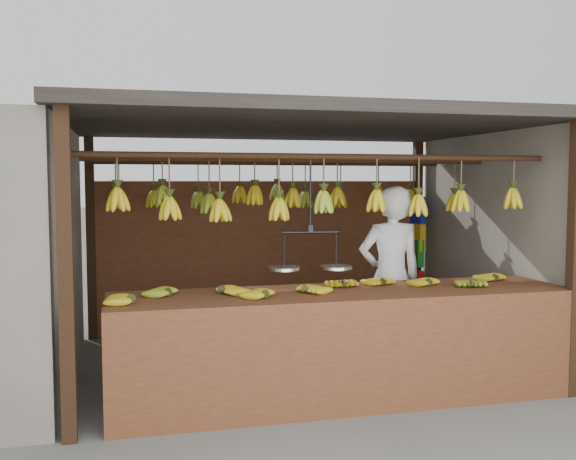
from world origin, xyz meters
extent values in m
plane|color=#5B5B57|center=(0.00, 0.00, 0.00)|extent=(80.00, 80.00, 0.00)
cube|color=black|center=(-2.00, -1.50, 1.15)|extent=(0.10, 0.10, 2.30)
cube|color=black|center=(2.00, -1.50, 1.15)|extent=(0.10, 0.10, 2.30)
cube|color=black|center=(-2.00, 1.50, 1.15)|extent=(0.10, 0.10, 2.30)
cube|color=black|center=(2.00, 1.50, 1.15)|extent=(0.10, 0.10, 2.30)
cube|color=black|center=(0.00, 0.00, 2.35)|extent=(4.30, 3.30, 0.10)
cylinder|color=black|center=(0.00, -1.00, 2.00)|extent=(4.00, 0.05, 0.05)
cylinder|color=black|center=(0.00, 0.00, 2.00)|extent=(4.00, 0.05, 0.05)
cylinder|color=black|center=(0.00, 1.00, 2.00)|extent=(4.00, 0.05, 0.05)
cube|color=#5C311B|center=(0.00, 1.50, 0.90)|extent=(4.00, 0.06, 1.80)
cube|color=#5C311B|center=(0.12, -1.10, 0.86)|extent=(3.79, 0.84, 0.08)
cube|color=#5C311B|center=(0.12, -1.52, 0.45)|extent=(3.79, 0.04, 0.90)
cube|color=black|center=(-1.67, -1.47, 0.41)|extent=(0.07, 0.07, 0.82)
cube|color=black|center=(1.92, -1.47, 0.41)|extent=(0.07, 0.07, 0.82)
cube|color=black|center=(-1.67, -0.73, 0.41)|extent=(0.07, 0.07, 0.82)
cube|color=black|center=(1.92, -0.73, 0.41)|extent=(0.07, 0.07, 0.82)
ellipsoid|color=gold|center=(-1.57, -1.23, 0.93)|extent=(0.26, 0.21, 0.06)
ellipsoid|color=#92A523|center=(-1.28, -1.01, 0.93)|extent=(0.30, 0.28, 0.06)
ellipsoid|color=gold|center=(-0.86, -1.05, 0.93)|extent=(0.29, 0.26, 0.06)
ellipsoid|color=gold|center=(-0.56, -1.28, 0.93)|extent=(0.30, 0.29, 0.06)
ellipsoid|color=gold|center=(-0.21, -1.17, 0.93)|extent=(0.30, 0.28, 0.06)
ellipsoid|color=gold|center=(0.18, -0.99, 0.93)|extent=(0.20, 0.25, 0.06)
ellipsoid|color=gold|center=(0.55, -0.96, 0.93)|extent=(0.25, 0.29, 0.06)
ellipsoid|color=gold|center=(0.92, -1.07, 0.93)|extent=(0.27, 0.30, 0.06)
ellipsoid|color=#92A523|center=(1.23, -1.24, 0.93)|extent=(0.23, 0.28, 0.06)
ellipsoid|color=gold|center=(1.62, -0.97, 0.93)|extent=(0.25, 0.28, 0.06)
ellipsoid|color=gold|center=(-1.66, -0.96, 1.66)|extent=(0.16, 0.16, 0.28)
ellipsoid|color=gold|center=(-1.27, -0.96, 1.59)|extent=(0.16, 0.16, 0.28)
ellipsoid|color=gold|center=(-0.87, -0.95, 1.57)|extent=(0.16, 0.16, 0.28)
ellipsoid|color=gold|center=(-0.40, -0.99, 1.57)|extent=(0.16, 0.16, 0.28)
ellipsoid|color=#92A523|center=(-0.02, -1.01, 1.63)|extent=(0.16, 0.16, 0.28)
ellipsoid|color=gold|center=(0.44, -1.01, 1.63)|extent=(0.16, 0.16, 0.28)
ellipsoid|color=gold|center=(0.81, -1.03, 1.59)|extent=(0.16, 0.16, 0.28)
ellipsoid|color=gold|center=(1.23, -0.98, 1.62)|extent=(0.16, 0.16, 0.28)
ellipsoid|color=gold|center=(1.73, -1.01, 1.65)|extent=(0.16, 0.16, 0.28)
ellipsoid|color=gold|center=(-1.69, 0.02, 1.63)|extent=(0.16, 0.16, 0.28)
ellipsoid|color=#92A523|center=(-1.27, 0.04, 1.67)|extent=(0.16, 0.16, 0.28)
ellipsoid|color=#92A523|center=(-0.84, -0.01, 1.59)|extent=(0.16, 0.16, 0.28)
ellipsoid|color=gold|center=(-0.40, 0.03, 1.66)|extent=(0.16, 0.16, 0.28)
ellipsoid|color=gold|center=(-0.02, 0.02, 1.64)|extent=(0.16, 0.16, 0.28)
ellipsoid|color=gold|center=(0.43, 0.02, 1.65)|extent=(0.16, 0.16, 0.28)
ellipsoid|color=gold|center=(0.85, 0.01, 1.63)|extent=(0.16, 0.16, 0.28)
ellipsoid|color=gold|center=(1.30, -0.02, 1.57)|extent=(0.16, 0.16, 0.28)
ellipsoid|color=gold|center=(1.71, 0.01, 1.58)|extent=(0.16, 0.16, 0.28)
ellipsoid|color=gold|center=(-1.67, 1.05, 1.64)|extent=(0.16, 0.16, 0.28)
ellipsoid|color=gold|center=(-1.31, 1.03, 1.61)|extent=(0.16, 0.16, 0.28)
ellipsoid|color=#92A523|center=(-0.84, 1.00, 1.59)|extent=(0.16, 0.16, 0.28)
ellipsoid|color=gold|center=(-0.38, 1.00, 1.65)|extent=(0.16, 0.16, 0.28)
ellipsoid|color=#92A523|center=(0.05, 1.00, 1.68)|extent=(0.16, 0.16, 0.28)
ellipsoid|color=#92A523|center=(0.38, 1.00, 1.59)|extent=(0.16, 0.16, 0.28)
ellipsoid|color=gold|center=(0.80, 1.02, 1.58)|extent=(0.16, 0.16, 0.28)
ellipsoid|color=gold|center=(1.28, 1.04, 1.64)|extent=(0.16, 0.16, 0.28)
ellipsoid|color=gold|center=(1.67, 1.01, 1.61)|extent=(0.16, 0.16, 0.28)
cylinder|color=black|center=(-0.13, -1.00, 1.69)|extent=(0.02, 0.02, 0.62)
cylinder|color=black|center=(-0.13, -1.00, 1.38)|extent=(0.47, 0.07, 0.02)
cylinder|color=silver|center=(-0.35, -0.98, 1.08)|extent=(0.25, 0.25, 0.02)
cylinder|color=silver|center=(0.08, -1.02, 1.08)|extent=(0.25, 0.25, 0.02)
imported|color=white|center=(0.84, -0.38, 0.88)|extent=(0.65, 0.43, 1.75)
cube|color=#1426BF|center=(1.94, 1.35, 1.44)|extent=(0.08, 0.26, 0.34)
cube|color=yellow|center=(1.94, 1.35, 1.10)|extent=(0.08, 0.26, 0.34)
cube|color=#199926|center=(1.94, 1.35, 0.90)|extent=(0.08, 0.26, 0.34)
cube|color=red|center=(1.94, 1.35, 0.51)|extent=(0.08, 0.26, 0.34)
camera|label=1|loc=(-1.58, -6.04, 1.80)|focal=40.00mm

